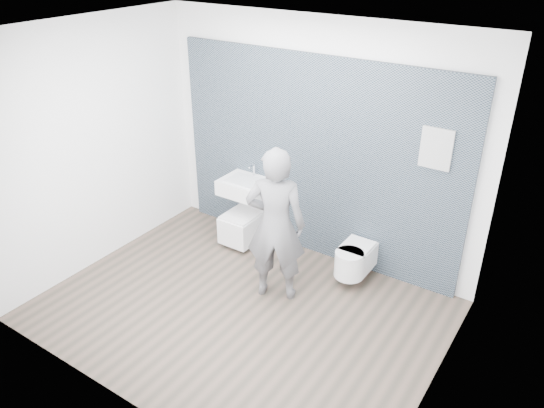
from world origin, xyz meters
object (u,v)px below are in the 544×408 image
Objects in this scene: washbasin at (246,187)px; toilet_square at (244,224)px; toilet_rounded at (354,259)px; visitor at (276,225)px.

washbasin reaches higher than toilet_square.
toilet_rounded is (1.52, -0.06, -0.48)m from washbasin.
toilet_square is at bearing -179.91° from toilet_rounded.
toilet_square is 1.31× the size of toilet_rounded.
visitor reaches higher than washbasin.
toilet_square is 1.30m from visitor.
washbasin reaches higher than toilet_rounded.
washbasin is 0.36× the size of visitor.
toilet_square reaches higher than toilet_rounded.
visitor is (0.93, -0.75, 0.11)m from washbasin.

